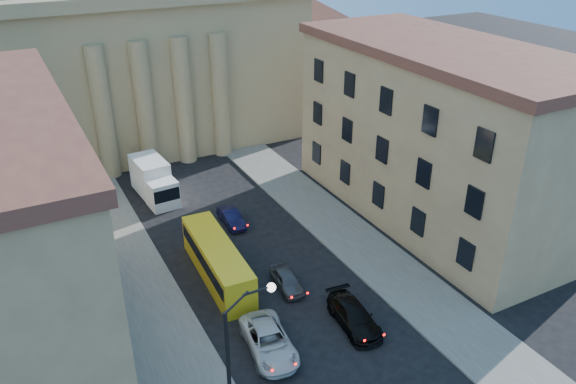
% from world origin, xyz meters
% --- Properties ---
extents(sidewalk_left, '(5.00, 60.00, 0.15)m').
position_xyz_m(sidewalk_left, '(-8.50, 18.00, 0.07)').
color(sidewalk_left, '#5A5752').
rests_on(sidewalk_left, ground).
extents(sidewalk_right, '(5.00, 60.00, 0.15)m').
position_xyz_m(sidewalk_right, '(8.50, 18.00, 0.07)').
color(sidewalk_right, '#5A5752').
rests_on(sidewalk_right, ground).
extents(church, '(68.02, 28.76, 36.60)m').
position_xyz_m(church, '(0.00, 55.47, 11.88)').
color(church, '#92805A').
rests_on(church, ground).
extents(building_right, '(11.60, 26.60, 14.70)m').
position_xyz_m(building_right, '(17.00, 22.00, 7.42)').
color(building_right, tan).
rests_on(building_right, ground).
extents(street_lamp, '(2.62, 0.44, 8.83)m').
position_xyz_m(street_lamp, '(-6.97, 8.00, 5.29)').
color(street_lamp, black).
rests_on(street_lamp, ground).
extents(car_left_mid, '(3.17, 5.70, 1.51)m').
position_xyz_m(car_left_mid, '(-3.10, 12.82, 0.75)').
color(car_left_mid, silver).
rests_on(car_left_mid, ground).
extents(car_right_mid, '(2.52, 5.19, 1.46)m').
position_xyz_m(car_right_mid, '(2.74, 12.38, 0.73)').
color(car_right_mid, black).
rests_on(car_right_mid, ground).
extents(car_right_far, '(1.81, 3.84, 1.27)m').
position_xyz_m(car_right_far, '(0.80, 17.93, 0.63)').
color(car_right_far, '#46474B').
rests_on(car_right_far, ground).
extents(car_right_distant, '(1.42, 3.87, 1.27)m').
position_xyz_m(car_right_distant, '(0.80, 28.07, 0.63)').
color(car_right_distant, black).
rests_on(car_right_distant, ground).
extents(city_bus, '(2.74, 10.01, 2.80)m').
position_xyz_m(city_bus, '(-3.03, 21.35, 1.50)').
color(city_bus, gold).
rests_on(city_bus, ground).
extents(box_truck, '(2.96, 6.54, 3.50)m').
position_xyz_m(box_truck, '(-3.51, 35.97, 1.66)').
color(box_truck, white).
rests_on(box_truck, ground).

